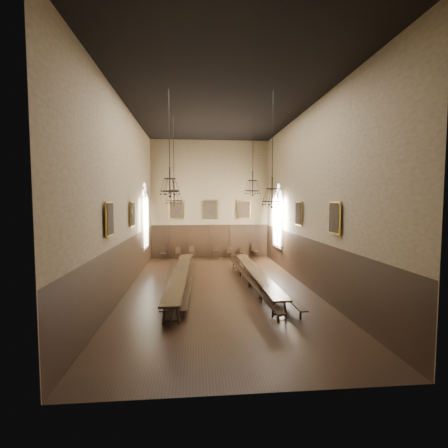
{
  "coord_description": "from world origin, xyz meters",
  "views": [
    {
      "loc": [
        -1.19,
        -15.97,
        4.37
      ],
      "look_at": [
        0.39,
        1.5,
        3.12
      ],
      "focal_mm": 26.0,
      "sensor_mm": 36.0,
      "label": 1
    }
  ],
  "objects": [
    {
      "name": "floor",
      "position": [
        0.0,
        0.0,
        -0.01
      ],
      "size": [
        9.0,
        18.0,
        0.02
      ],
      "primitive_type": "cube",
      "color": "black",
      "rests_on": "ground"
    },
    {
      "name": "ceiling",
      "position": [
        0.0,
        0.0,
        9.01
      ],
      "size": [
        9.0,
        18.0,
        0.02
      ],
      "primitive_type": "cube",
      "color": "black",
      "rests_on": "ground"
    },
    {
      "name": "wall_back",
      "position": [
        0.0,
        9.01,
        4.5
      ],
      "size": [
        9.0,
        0.02,
        9.0
      ],
      "primitive_type": "cube",
      "color": "#847251",
      "rests_on": "ground"
    },
    {
      "name": "wall_front",
      "position": [
        0.0,
        -9.01,
        4.5
      ],
      "size": [
        9.0,
        0.02,
        9.0
      ],
      "primitive_type": "cube",
      "color": "#847251",
      "rests_on": "ground"
    },
    {
      "name": "wall_left",
      "position": [
        -4.51,
        0.0,
        4.5
      ],
      "size": [
        0.02,
        18.0,
        9.0
      ],
      "primitive_type": "cube",
      "color": "#847251",
      "rests_on": "ground"
    },
    {
      "name": "wall_right",
      "position": [
        4.51,
        0.0,
        4.5
      ],
      "size": [
        0.02,
        18.0,
        9.0
      ],
      "primitive_type": "cube",
      "color": "#847251",
      "rests_on": "ground"
    },
    {
      "name": "wainscot_panelling",
      "position": [
        0.0,
        0.0,
        1.25
      ],
      "size": [
        9.0,
        18.0,
        2.5
      ],
      "primitive_type": null,
      "color": "black",
      "rests_on": "floor"
    },
    {
      "name": "table_left",
      "position": [
        -1.92,
        0.13,
        0.42
      ],
      "size": [
        1.03,
        10.69,
        0.83
      ],
      "rotation": [
        0.0,
        0.0,
        -0.03
      ],
      "color": "black",
      "rests_on": "floor"
    },
    {
      "name": "table_right",
      "position": [
        1.92,
        0.24,
        0.39
      ],
      "size": [
        0.79,
        10.06,
        0.78
      ],
      "rotation": [
        0.0,
        0.0,
        0.01
      ],
      "color": "black",
      "rests_on": "floor"
    },
    {
      "name": "bench_left_outer",
      "position": [
        -2.51,
        0.26,
        0.27
      ],
      "size": [
        0.59,
        9.37,
        0.42
      ],
      "rotation": [
        0.0,
        0.0,
        0.03
      ],
      "color": "black",
      "rests_on": "floor"
    },
    {
      "name": "bench_left_inner",
      "position": [
        -1.47,
        0.1,
        0.26
      ],
      "size": [
        0.61,
        9.09,
        0.41
      ],
      "rotation": [
        0.0,
        0.0,
        -0.04
      ],
      "color": "black",
      "rests_on": "floor"
    },
    {
      "name": "bench_right_inner",
      "position": [
        1.54,
        -0.01,
        0.3
      ],
      "size": [
        0.82,
        10.58,
        0.48
      ],
      "rotation": [
        0.0,
        0.0,
        0.05
      ],
      "color": "black",
      "rests_on": "floor"
    },
    {
      "name": "bench_right_outer",
      "position": [
        2.57,
        0.03,
        0.29
      ],
      "size": [
        0.53,
        10.04,
        0.45
      ],
      "rotation": [
        0.0,
        0.0,
        0.02
      ],
      "color": "black",
      "rests_on": "floor"
    },
    {
      "name": "chair_0",
      "position": [
        -3.57,
        8.47,
        0.28
      ],
      "size": [
        0.42,
        0.42,
        0.93
      ],
      "rotation": [
        0.0,
        0.0,
        0.02
      ],
      "color": "black",
      "rests_on": "floor"
    },
    {
      "name": "chair_1",
      "position": [
        -2.43,
        8.58,
        0.27
      ],
      "size": [
        0.46,
        0.46,
        0.88
      ],
      "rotation": [
        0.0,
        0.0,
        0.2
      ],
      "color": "black",
      "rests_on": "floor"
    },
    {
      "name": "chair_2",
      "position": [
        -1.42,
        8.57,
        0.29
      ],
      "size": [
        0.51,
        0.51,
        0.96
      ],
      "rotation": [
        0.0,
        0.0,
        0.24
      ],
      "color": "black",
      "rests_on": "floor"
    },
    {
      "name": "chair_4",
      "position": [
        0.42,
        8.5,
        0.28
      ],
      "size": [
        0.43,
        0.43,
        0.93
      ],
      "rotation": [
        0.0,
        0.0,
        -0.04
      ],
      "color": "black",
      "rests_on": "floor"
    },
    {
      "name": "chair_5",
      "position": [
        1.44,
        8.6,
        0.26
      ],
      "size": [
        0.48,
        0.48,
        0.86
      ],
      "rotation": [
        0.0,
        0.0,
        -0.3
      ],
      "color": "black",
      "rests_on": "floor"
    },
    {
      "name": "chair_6",
      "position": [
        2.44,
        8.47,
        0.26
      ],
      "size": [
        0.48,
        0.48,
        0.87
      ],
      "rotation": [
        0.0,
        0.0,
        -0.29
      ],
      "color": "black",
      "rests_on": "floor"
    },
    {
      "name": "chair_7",
      "position": [
        3.45,
        8.6,
        0.31
      ],
      "size": [
        0.54,
        0.54,
        1.01
      ],
      "rotation": [
        0.0,
        0.0,
        0.24
      ],
      "color": "black",
      "rests_on": "floor"
    },
    {
      "name": "chandelier_back_left",
      "position": [
        -2.33,
        2.24,
        4.69
      ],
      "size": [
        0.89,
        0.89,
        4.76
      ],
      "color": "black",
      "rests_on": "ceiling"
    },
    {
      "name": "chandelier_back_right",
      "position": [
        2.05,
        2.01,
        5.21
      ],
      "size": [
        0.89,
        0.89,
        4.22
      ],
      "color": "black",
      "rests_on": "ceiling"
    },
    {
      "name": "chandelier_front_left",
      "position": [
        -2.23,
        -2.09,
        5.08
      ],
      "size": [
        0.81,
        0.81,
        4.36
      ],
      "color": "black",
      "rests_on": "ceiling"
    },
    {
      "name": "chandelier_front_right",
      "position": [
        2.12,
        -2.29,
        4.67
      ],
      "size": [
        0.85,
        0.85,
        4.8
      ],
      "color": "black",
      "rests_on": "ceiling"
    },
    {
      "name": "portrait_back_0",
      "position": [
        -2.6,
        8.88,
        3.7
      ],
      "size": [
        1.1,
        0.12,
        1.4
      ],
      "color": "gold",
      "rests_on": "wall_back"
    },
    {
      "name": "portrait_back_1",
      "position": [
        0.0,
        8.88,
        3.7
      ],
      "size": [
        1.1,
        0.12,
        1.4
      ],
      "color": "gold",
      "rests_on": "wall_back"
    },
    {
      "name": "portrait_back_2",
      "position": [
        2.6,
        8.88,
        3.7
      ],
      "size": [
        1.1,
        0.12,
        1.4
      ],
      "color": "gold",
      "rests_on": "wall_back"
    },
    {
      "name": "portrait_left_0",
      "position": [
        -4.38,
        1.0,
        3.7
      ],
      "size": [
        0.12,
        1.0,
        1.3
      ],
      "color": "gold",
      "rests_on": "wall_left"
    },
    {
      "name": "portrait_left_1",
      "position": [
        -4.38,
        -3.5,
        3.7
      ],
      "size": [
        0.12,
        1.0,
        1.3
      ],
      "color": "gold",
      "rests_on": "wall_left"
    },
    {
      "name": "portrait_right_0",
      "position": [
        4.38,
        1.0,
        3.7
      ],
      "size": [
        0.12,
        1.0,
        1.3
      ],
      "color": "gold",
      "rests_on": "wall_right"
    },
    {
      "name": "portrait_right_1",
      "position": [
        4.38,
        -3.5,
        3.7
      ],
      "size": [
        0.12,
        1.0,
        1.3
      ],
      "color": "gold",
      "rests_on": "wall_right"
    },
    {
      "name": "window_right",
      "position": [
        4.43,
        5.5,
        3.4
      ],
      "size": [
        0.2,
        2.2,
        4.6
      ],
      "primitive_type": null,
      "color": "white",
      "rests_on": "wall_right"
    },
    {
      "name": "window_left",
      "position": [
        -4.43,
        5.5,
        3.4
      ],
      "size": [
        0.2,
        2.2,
        4.6
      ],
      "primitive_type": null,
      "color": "white",
      "rests_on": "wall_left"
    }
  ]
}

